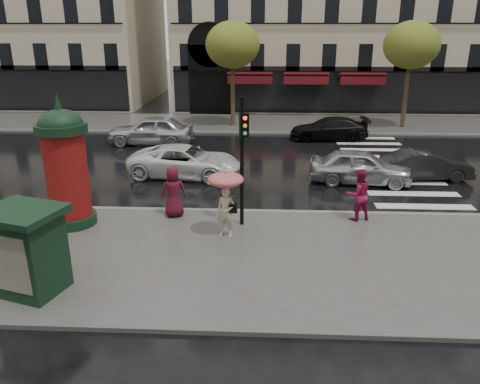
# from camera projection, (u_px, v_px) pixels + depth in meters

# --- Properties ---
(ground) EXTENTS (160.00, 160.00, 0.00)m
(ground) POSITION_uv_depth(u_px,v_px,m) (262.00, 252.00, 13.85)
(ground) COLOR black
(ground) RESTS_ON ground
(near_sidewalk) EXTENTS (90.00, 7.00, 0.12)m
(near_sidewalk) POSITION_uv_depth(u_px,v_px,m) (262.00, 259.00, 13.35)
(near_sidewalk) COLOR #474744
(near_sidewalk) RESTS_ON ground
(far_sidewalk) EXTENTS (90.00, 6.00, 0.12)m
(far_sidewalk) POSITION_uv_depth(u_px,v_px,m) (263.00, 123.00, 31.69)
(far_sidewalk) COLOR #474744
(far_sidewalk) RESTS_ON ground
(near_kerb) EXTENTS (90.00, 0.25, 0.14)m
(near_kerb) POSITION_uv_depth(u_px,v_px,m) (263.00, 212.00, 16.64)
(near_kerb) COLOR slate
(near_kerb) RESTS_ON ground
(far_kerb) EXTENTS (90.00, 0.25, 0.14)m
(far_kerb) POSITION_uv_depth(u_px,v_px,m) (263.00, 133.00, 28.87)
(far_kerb) COLOR slate
(far_kerb) RESTS_ON ground
(zebra_crossing) EXTENTS (3.60, 11.75, 0.01)m
(zebra_crossing) POSITION_uv_depth(u_px,v_px,m) (387.00, 164.00, 22.60)
(zebra_crossing) COLOR silver
(zebra_crossing) RESTS_ON ground
(tree_far_left) EXTENTS (3.40, 3.40, 6.64)m
(tree_far_left) POSITION_uv_depth(u_px,v_px,m) (233.00, 45.00, 29.12)
(tree_far_left) COLOR #38281C
(tree_far_left) RESTS_ON ground
(tree_far_right) EXTENTS (3.40, 3.40, 6.64)m
(tree_far_right) POSITION_uv_depth(u_px,v_px,m) (411.00, 46.00, 28.63)
(tree_far_right) COLOR #38281C
(tree_far_right) RESTS_ON ground
(woman_umbrella) EXTENTS (1.10, 1.10, 2.12)m
(woman_umbrella) POSITION_uv_depth(u_px,v_px,m) (226.00, 194.00, 14.20)
(woman_umbrella) COLOR beige
(woman_umbrella) RESTS_ON near_sidewalk
(woman_red) EXTENTS (1.02, 0.90, 1.78)m
(woman_red) POSITION_uv_depth(u_px,v_px,m) (358.00, 195.00, 15.62)
(woman_red) COLOR #98123F
(woman_red) RESTS_ON near_sidewalk
(man_burgundy) EXTENTS (0.97, 0.76, 1.75)m
(man_burgundy) POSITION_uv_depth(u_px,v_px,m) (173.00, 192.00, 15.90)
(man_burgundy) COLOR #51101F
(man_burgundy) RESTS_ON near_sidewalk
(morris_column) EXTENTS (1.60, 1.60, 4.30)m
(morris_column) POSITION_uv_depth(u_px,v_px,m) (66.00, 164.00, 14.89)
(morris_column) COLOR black
(morris_column) RESTS_ON near_sidewalk
(traffic_light) EXTENTS (0.31, 0.41, 4.21)m
(traffic_light) POSITION_uv_depth(u_px,v_px,m) (243.00, 150.00, 14.60)
(traffic_light) COLOR black
(traffic_light) RESTS_ON near_sidewalk
(newsstand) EXTENTS (2.16, 1.97, 2.16)m
(newsstand) POSITION_uv_depth(u_px,v_px,m) (26.00, 250.00, 11.30)
(newsstand) COLOR black
(newsstand) RESTS_ON near_sidewalk
(car_silver) EXTENTS (4.44, 2.23, 1.45)m
(car_silver) POSITION_uv_depth(u_px,v_px,m) (361.00, 167.00, 19.72)
(car_silver) COLOR #B2B2B7
(car_silver) RESTS_ON ground
(car_darkgrey) EXTENTS (3.88, 1.50, 1.26)m
(car_darkgrey) POSITION_uv_depth(u_px,v_px,m) (426.00, 165.00, 20.27)
(car_darkgrey) COLOR black
(car_darkgrey) RESTS_ON ground
(car_white) EXTENTS (5.19, 2.89, 1.37)m
(car_white) POSITION_uv_depth(u_px,v_px,m) (185.00, 161.00, 20.60)
(car_white) COLOR white
(car_white) RESTS_ON ground
(car_black) EXTENTS (4.56, 2.00, 1.30)m
(car_black) POSITION_uv_depth(u_px,v_px,m) (329.00, 129.00, 27.30)
(car_black) COLOR black
(car_black) RESTS_ON ground
(car_far_silver) EXTENTS (4.74, 1.91, 1.61)m
(car_far_silver) POSITION_uv_depth(u_px,v_px,m) (151.00, 130.00, 26.15)
(car_far_silver) COLOR silver
(car_far_silver) RESTS_ON ground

